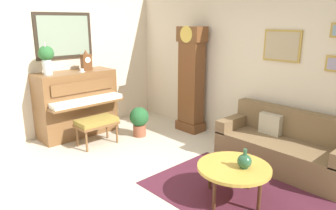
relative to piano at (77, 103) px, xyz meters
The scene contains 14 objects.
ground_plane 2.36m from the piano, ahead, with size 6.40×6.00×0.10m, color beige.
wall_left 0.95m from the piano, 135.77° to the right, with size 0.13×4.90×2.80m.
wall_back 3.13m from the piano, 42.11° to the left, with size 5.30×0.13×2.80m.
area_rug 3.39m from the piano, ahead, with size 2.10×1.50×0.01m, color #4C1E2D.
piano is the anchor object (origin of this frame).
piano_bench 0.75m from the piano, ahead, with size 0.42×0.70×0.48m.
grandfather_clock 2.21m from the piano, 52.79° to the left, with size 0.52×0.34×2.03m.
couch 3.73m from the piano, 24.88° to the left, with size 1.90×0.80×0.84m.
coffee_table 3.41m from the piano, ahead, with size 0.88×0.88×0.45m.
mantel_clock 0.81m from the piano, 89.47° to the left, with size 0.13×0.18×0.38m.
flower_vase 1.04m from the piano, 89.79° to the right, with size 0.26×0.26×0.58m.
teacup 0.64m from the piano, 34.23° to the left, with size 0.12×0.12×0.06m.
green_jug 3.51m from the piano, ahead, with size 0.17×0.17×0.24m.
potted_plant 1.22m from the piano, 41.75° to the left, with size 0.36×0.36×0.56m.
Camera 1 is at (3.11, -2.28, 2.14)m, focal length 33.51 mm.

